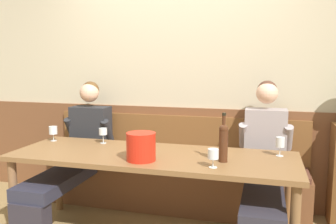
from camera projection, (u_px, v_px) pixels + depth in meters
The scene contains 12 objects.
room_wall_back at pixel (179, 71), 3.76m from camera, with size 6.80×0.08×2.80m, color beige.
wood_wainscot_panel at pixel (178, 154), 3.83m from camera, with size 6.80×0.03×1.02m, color brown.
wall_bench at pixel (173, 181), 3.67m from camera, with size 2.66×0.42×0.94m.
dining_table at pixel (152, 163), 2.96m from camera, with size 2.36×0.81×0.74m.
person_center_left_seat at pixel (75, 151), 3.52m from camera, with size 0.51×1.25×1.30m.
person_left_seat at pixel (264, 163), 3.05m from camera, with size 0.48×1.25×1.33m.
ice_bucket at pixel (141, 147), 2.75m from camera, with size 0.23×0.23×0.22m, color red.
wine_bottle_green_tall at pixel (223, 141), 2.70m from camera, with size 0.07×0.07×0.38m.
wine_glass_left_end at pixel (103, 132), 3.33m from camera, with size 0.08×0.08×0.14m.
wine_glass_center_front at pixel (213, 155), 2.56m from camera, with size 0.08×0.08×0.14m.
wine_glass_center_rear at pixel (280, 143), 2.87m from camera, with size 0.07×0.07×0.16m.
wine_glass_by_bottle at pixel (53, 130), 3.43m from camera, with size 0.08×0.08×0.14m.
Camera 1 is at (0.89, -2.59, 1.51)m, focal length 38.13 mm.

